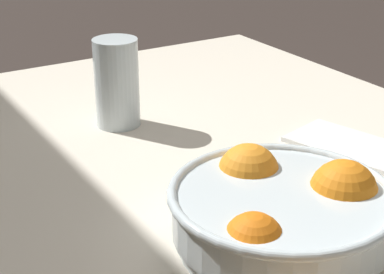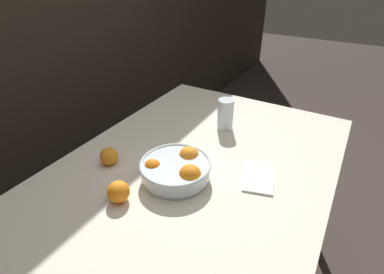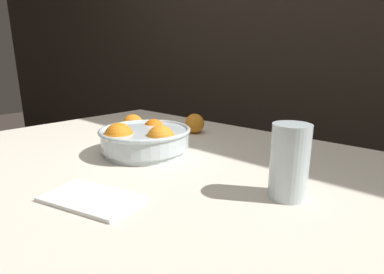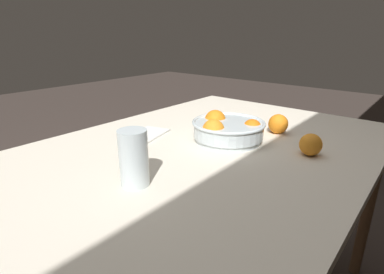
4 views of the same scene
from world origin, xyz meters
TOP-DOWN VIEW (x-y plane):
  - dining_table at (0.00, 0.00)m, footprint 1.48×1.03m
  - fruit_bowl at (-0.10, 0.02)m, footprint 0.27×0.27m
  - juice_glass at (0.35, 0.02)m, footprint 0.08×0.08m
  - napkin at (0.06, -0.25)m, footprint 0.21×0.16m

SIDE VIEW (x-z plane):
  - dining_table at x=0.00m, z-range 0.32..1.10m
  - napkin at x=0.06m, z-range 0.78..0.79m
  - fruit_bowl at x=-0.10m, z-range 0.77..0.87m
  - juice_glass at x=0.35m, z-range 0.77..0.92m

